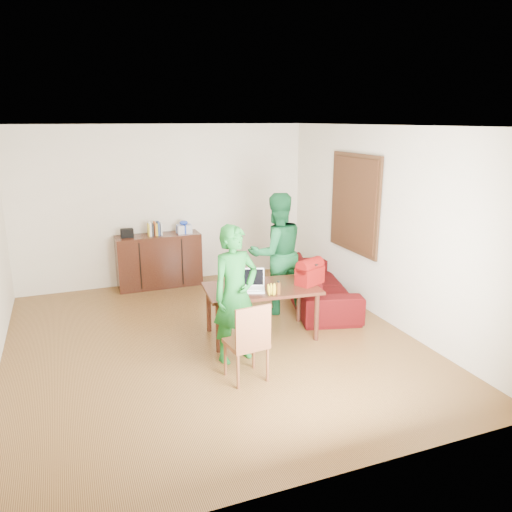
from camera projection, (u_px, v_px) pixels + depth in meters
name	position (u px, v px, depth m)	size (l,w,h in m)	color
room	(208.00, 241.00, 6.19)	(5.20, 5.70, 2.90)	#402710
table	(262.00, 293.00, 6.47)	(1.52, 0.95, 0.68)	black
chair	(247.00, 357.00, 5.45)	(0.45, 0.43, 0.90)	brown
person_near	(235.00, 294.00, 5.78)	(0.60, 0.39, 1.63)	#155E1E
person_far	(277.00, 253.00, 7.26)	(0.86, 0.67, 1.77)	#13572A
laptop	(251.00, 287.00, 6.30)	(0.41, 0.35, 0.25)	white
bananas	(272.00, 293.00, 6.14)	(0.15, 0.10, 0.06)	gold
bottle	(278.00, 287.00, 6.17)	(0.06, 0.06, 0.17)	#512E12
red_bag	(310.00, 274.00, 6.54)	(0.37, 0.21, 0.27)	#680608
sofa	(318.00, 283.00, 7.74)	(2.13, 0.83, 0.62)	#400B08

